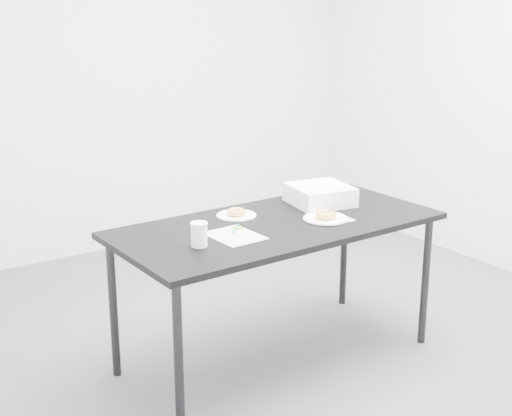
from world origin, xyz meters
TOP-DOWN VIEW (x-y plane):
  - floor at (0.00, 0.00)m, footprint 4.00×4.00m
  - wall_back at (0.00, 2.00)m, footprint 4.00×0.02m
  - table at (-0.14, -0.18)m, footprint 1.71×0.82m
  - scorecard at (-0.44, -0.24)m, footprint 0.23×0.28m
  - logo_patch at (-0.37, -0.15)m, footprint 0.05×0.05m
  - pen at (-0.39, -0.16)m, footprint 0.10×0.10m
  - napkin at (0.13, -0.31)m, footprint 0.17×0.17m
  - plate_near at (0.09, -0.29)m, footprint 0.23×0.23m
  - donut_near at (0.09, -0.29)m, footprint 0.13×0.13m
  - plate_far at (-0.26, 0.03)m, footprint 0.21×0.21m
  - donut_far at (-0.26, 0.03)m, footprint 0.11×0.11m
  - coffee_cup at (-0.66, -0.28)m, footprint 0.08×0.08m
  - cup_lid at (0.26, 0.05)m, footprint 0.08×0.08m
  - bakery_box at (0.26, -0.03)m, footprint 0.36×0.36m

SIDE VIEW (x-z plane):
  - floor at x=0.00m, z-range 0.00..0.00m
  - table at x=-0.14m, z-range 0.33..1.10m
  - scorecard at x=-0.44m, z-range 0.77..0.78m
  - napkin at x=0.13m, z-range 0.77..0.78m
  - plate_far at x=-0.26m, z-range 0.77..0.78m
  - logo_patch at x=-0.37m, z-range 0.78..0.78m
  - cup_lid at x=0.26m, z-range 0.77..0.78m
  - plate_near at x=0.09m, z-range 0.78..0.78m
  - pen at x=-0.39m, z-range 0.78..0.78m
  - donut_far at x=-0.26m, z-range 0.78..0.81m
  - donut_near at x=0.09m, z-range 0.78..0.82m
  - bakery_box at x=0.26m, z-range 0.77..0.88m
  - coffee_cup at x=-0.66m, z-range 0.77..0.89m
  - wall_back at x=0.00m, z-range 0.00..2.70m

